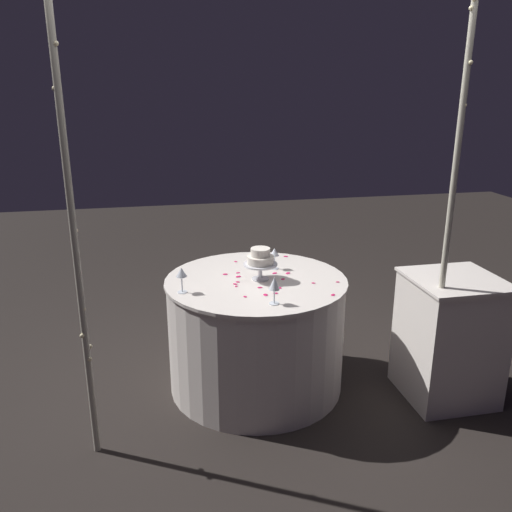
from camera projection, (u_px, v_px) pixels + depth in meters
name	position (u px, v px, depth m)	size (l,w,h in m)	color
ground_plane	(256.00, 383.00, 3.64)	(12.00, 12.00, 0.00)	black
decorative_arch	(276.00, 161.00, 2.68)	(2.10, 0.06, 2.49)	#B7B29E
main_table	(256.00, 333.00, 3.52)	(1.19, 1.19, 0.77)	silver
side_table	(449.00, 338.00, 3.39)	(0.56, 0.56, 0.83)	silver
tiered_cake	(260.00, 259.00, 3.36)	(0.22, 0.22, 0.21)	silver
wine_glass_0	(274.00, 285.00, 2.98)	(0.06, 0.06, 0.16)	silver
wine_glass_1	(181.00, 274.00, 3.15)	(0.07, 0.07, 0.16)	silver
wine_glass_2	(274.00, 253.00, 3.57)	(0.06, 0.06, 0.15)	silver
rose_petal_0	(313.00, 283.00, 3.33)	(0.03, 0.02, 0.00)	#C61951
rose_petal_1	(283.00, 279.00, 3.40)	(0.03, 0.02, 0.00)	#C61951
rose_petal_2	(276.00, 293.00, 3.16)	(0.03, 0.02, 0.00)	#C61951
rose_petal_3	(238.00, 282.00, 3.35)	(0.03, 0.02, 0.00)	#C61951
rose_petal_4	(260.00, 287.00, 3.26)	(0.03, 0.02, 0.00)	#C61951
rose_petal_5	(236.00, 262.00, 3.74)	(0.03, 0.02, 0.00)	#C61951
rose_petal_6	(245.00, 297.00, 3.11)	(0.03, 0.02, 0.00)	#C61951
rose_petal_7	(275.00, 273.00, 3.51)	(0.04, 0.03, 0.00)	#C61951
rose_petal_8	(252.00, 268.00, 3.61)	(0.03, 0.02, 0.00)	#C61951
rose_petal_9	(238.00, 273.00, 3.52)	(0.03, 0.02, 0.00)	#C61951
rose_petal_10	(259.00, 267.00, 3.63)	(0.03, 0.02, 0.00)	#C61951
rose_petal_11	(333.00, 295.00, 3.14)	(0.03, 0.02, 0.00)	#C61951
rose_petal_12	(235.00, 284.00, 3.31)	(0.03, 0.02, 0.00)	#C61951
rose_petal_13	(265.00, 257.00, 3.85)	(0.03, 0.02, 0.00)	#C61951
rose_petal_14	(338.00, 282.00, 3.35)	(0.02, 0.02, 0.00)	#C61951
rose_petal_15	(288.00, 273.00, 3.51)	(0.04, 0.03, 0.00)	#C61951
rose_petal_16	(238.00, 277.00, 3.44)	(0.04, 0.03, 0.00)	#C61951
rose_petal_17	(265.00, 295.00, 3.14)	(0.04, 0.03, 0.00)	#C61951
rose_petal_18	(280.00, 288.00, 3.25)	(0.03, 0.02, 0.00)	#C61951
rose_petal_19	(236.00, 286.00, 3.28)	(0.02, 0.02, 0.00)	#C61951
rose_petal_20	(225.00, 274.00, 3.49)	(0.04, 0.03, 0.00)	#C61951
rose_petal_21	(286.00, 256.00, 3.86)	(0.03, 0.02, 0.00)	#C61951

